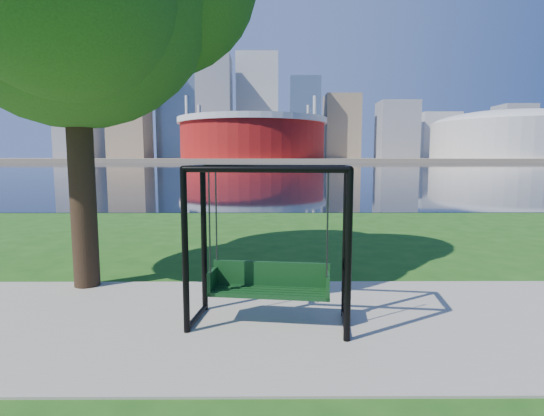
{
  "coord_description": "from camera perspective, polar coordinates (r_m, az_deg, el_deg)",
  "views": [
    {
      "loc": [
        -0.31,
        -6.52,
        2.43
      ],
      "look_at": [
        -0.28,
        0.0,
        1.65
      ],
      "focal_mm": 28.0,
      "sensor_mm": 36.0,
      "label": 1
    }
  ],
  "objects": [
    {
      "name": "ground",
      "position": [
        6.97,
        2.36,
        -13.61
      ],
      "size": [
        900.0,
        900.0,
        0.0
      ],
      "primitive_type": "plane",
      "color": "#1E5114",
      "rests_on": "ground"
    },
    {
      "name": "path",
      "position": [
        6.5,
        2.58,
        -15.02
      ],
      "size": [
        120.0,
        4.0,
        0.03
      ],
      "primitive_type": "cube",
      "color": "#9E937F",
      "rests_on": "ground"
    },
    {
      "name": "river",
      "position": [
        108.55,
        -0.13,
        5.51
      ],
      "size": [
        900.0,
        180.0,
        0.02
      ],
      "primitive_type": "cube",
      "color": "black",
      "rests_on": "ground"
    },
    {
      "name": "far_bank",
      "position": [
        312.53,
        -0.24,
        6.52
      ],
      "size": [
        900.0,
        228.0,
        2.0
      ],
      "primitive_type": "cube",
      "color": "#937F60",
      "rests_on": "ground"
    },
    {
      "name": "stadium",
      "position": [
        242.0,
        -2.62,
        9.57
      ],
      "size": [
        83.0,
        83.0,
        32.0
      ],
      "color": "maroon",
      "rests_on": "far_bank"
    },
    {
      "name": "arena",
      "position": [
        277.17,
        29.3,
        8.71
      ],
      "size": [
        84.0,
        84.0,
        26.56
      ],
      "color": "beige",
      "rests_on": "far_bank"
    },
    {
      "name": "skyline",
      "position": [
        327.65,
        -1.01,
        12.64
      ],
      "size": [
        392.0,
        66.0,
        96.5
      ],
      "color": "gray",
      "rests_on": "far_bank"
    },
    {
      "name": "swing",
      "position": [
        6.09,
        -0.34,
        -5.58
      ],
      "size": [
        2.38,
        1.27,
        2.32
      ],
      "rotation": [
        0.0,
        0.0,
        -0.13
      ],
      "color": "black",
      "rests_on": "ground"
    }
  ]
}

